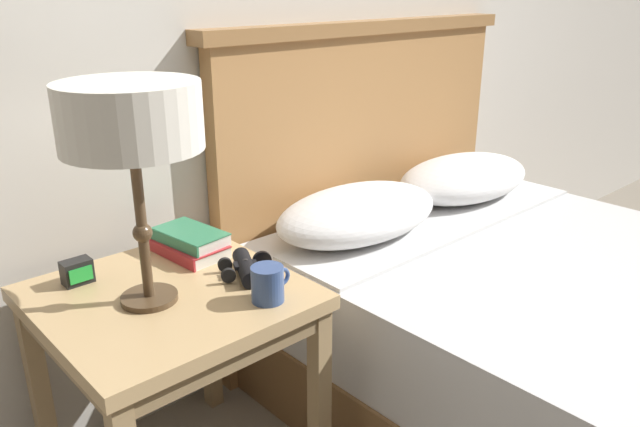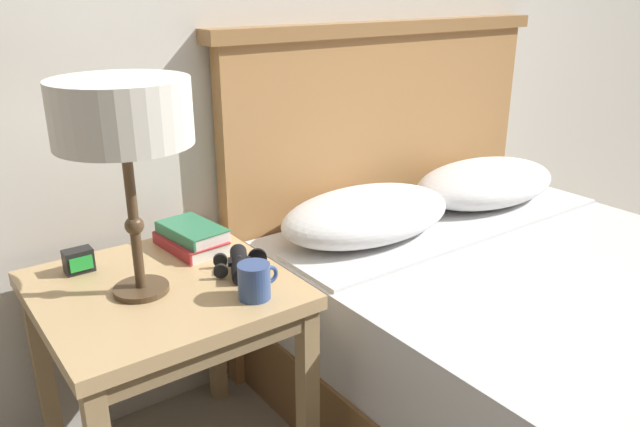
% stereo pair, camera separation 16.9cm
% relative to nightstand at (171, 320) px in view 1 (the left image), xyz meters
% --- Properties ---
extents(nightstand, '(0.58, 0.58, 0.59)m').
position_rel_nightstand_xyz_m(nightstand, '(0.00, 0.00, 0.00)').
color(nightstand, tan).
rests_on(nightstand, ground_plane).
extents(bed, '(1.38, 1.94, 1.16)m').
position_rel_nightstand_xyz_m(bed, '(0.99, -0.56, -0.21)').
color(bed, brown).
rests_on(bed, ground_plane).
extents(table_lamp, '(0.30, 0.30, 0.50)m').
position_rel_nightstand_xyz_m(table_lamp, '(-0.05, -0.01, 0.50)').
color(table_lamp, '#4C3823').
rests_on(table_lamp, nightstand).
extents(book_on_nightstand, '(0.14, 0.22, 0.03)m').
position_rel_nightstand_xyz_m(book_on_nightstand, '(0.15, 0.16, 0.10)').
color(book_on_nightstand, silver).
rests_on(book_on_nightstand, nightstand).
extents(book_stacked_on_top, '(0.14, 0.21, 0.03)m').
position_rel_nightstand_xyz_m(book_stacked_on_top, '(0.16, 0.16, 0.13)').
color(book_stacked_on_top, silver).
rests_on(book_stacked_on_top, book_on_nightstand).
extents(binoculars_pair, '(0.16, 0.16, 0.05)m').
position_rel_nightstand_xyz_m(binoculars_pair, '(0.19, -0.06, 0.10)').
color(binoculars_pair, black).
rests_on(binoculars_pair, nightstand).
extents(coffee_mug, '(0.10, 0.08, 0.08)m').
position_rel_nightstand_xyz_m(coffee_mug, '(0.15, -0.20, 0.12)').
color(coffee_mug, '#334C84').
rests_on(coffee_mug, nightstand).
extents(alarm_clock, '(0.07, 0.05, 0.06)m').
position_rel_nightstand_xyz_m(alarm_clock, '(-0.14, 0.19, 0.11)').
color(alarm_clock, black).
rests_on(alarm_clock, nightstand).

